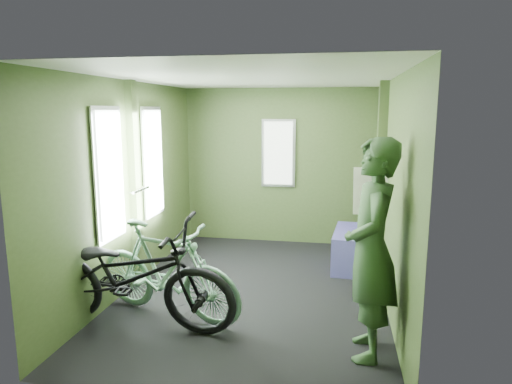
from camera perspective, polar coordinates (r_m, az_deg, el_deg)
room at (r=4.86m, az=-0.56°, el=3.79°), size 4.00×4.02×2.31m
bicycle_black at (r=4.52m, az=-15.15°, el=-16.15°), size 2.05×1.03×1.16m
bicycle_mint at (r=4.65m, az=-11.05°, el=-15.22°), size 1.73×1.06×1.04m
passenger at (r=3.75m, az=14.21°, el=-6.97°), size 0.44×0.71×1.78m
waste_box at (r=5.75m, az=13.81°, el=-6.22°), size 0.23×0.32×0.77m
bench_seat at (r=5.97m, az=12.56°, el=-6.44°), size 0.60×0.98×0.99m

